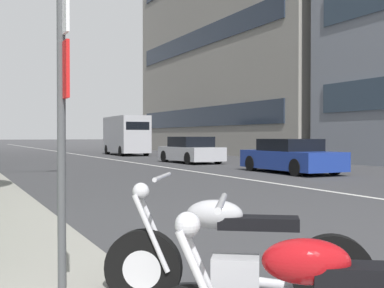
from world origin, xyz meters
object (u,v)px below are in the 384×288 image
Objects in this scene: car_far_down_avenue at (290,157)px; motorcycle_far_end_row at (233,260)px; car_following_behind at (191,151)px; parking_sign_by_curb at (62,100)px; delivery_van_ahead at (126,135)px.

motorcycle_far_end_row is at bearing 142.20° from car_far_down_avenue.
car_following_behind reaches higher than car_far_down_avenue.
car_following_behind is at bearing -27.74° from parking_sign_by_curb.
motorcycle_far_end_row is at bearing 152.77° from car_following_behind.
motorcycle_far_end_row is 1.83m from parking_sign_by_curb.
motorcycle_far_end_row is at bearing -94.74° from parking_sign_by_curb.
car_far_down_avenue is 16.41m from parking_sign_by_curb.
delivery_van_ahead is at bearing -18.87° from parking_sign_by_curb.
delivery_van_ahead is 33.63m from parking_sign_by_curb.
car_far_down_avenue is 1.86× the size of parking_sign_by_curb.
delivery_van_ahead reaches higher than car_far_down_avenue.
car_following_behind is 1.76× the size of parking_sign_by_curb.
parking_sign_by_curb is (0.11, 1.33, 1.25)m from motorcycle_far_end_row.
parking_sign_by_curb reaches higher than car_far_down_avenue.
motorcycle_far_end_row is 0.44× the size of car_following_behind.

